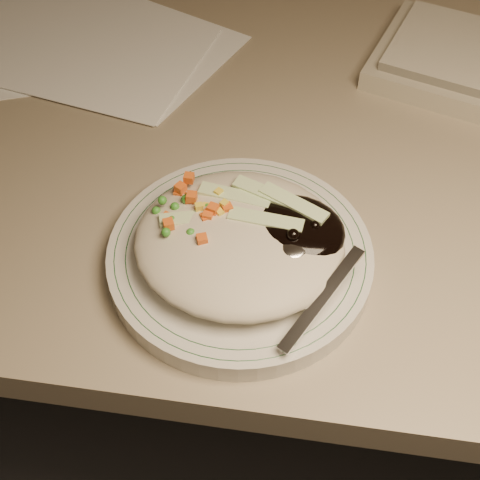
# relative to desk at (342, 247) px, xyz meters

# --- Properties ---
(desk) EXTENTS (1.40, 0.70, 0.74)m
(desk) POSITION_rel_desk_xyz_m (0.00, 0.00, 0.00)
(desk) COLOR gray
(desk) RESTS_ON ground
(plate) EXTENTS (0.25, 0.25, 0.02)m
(plate) POSITION_rel_desk_xyz_m (-0.11, -0.20, 0.21)
(plate) COLOR beige
(plate) RESTS_ON desk
(plate_rim) EXTENTS (0.24, 0.24, 0.00)m
(plate_rim) POSITION_rel_desk_xyz_m (-0.11, -0.20, 0.22)
(plate_rim) COLOR #144723
(plate_rim) RESTS_ON plate
(meal) EXTENTS (0.21, 0.19, 0.05)m
(meal) POSITION_rel_desk_xyz_m (-0.11, -0.20, 0.24)
(meal) COLOR #B9AF96
(meal) RESTS_ON plate
(papers) EXTENTS (0.51, 0.33, 0.00)m
(papers) POSITION_rel_desk_xyz_m (-0.40, 0.12, 0.20)
(papers) COLOR white
(papers) RESTS_ON desk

